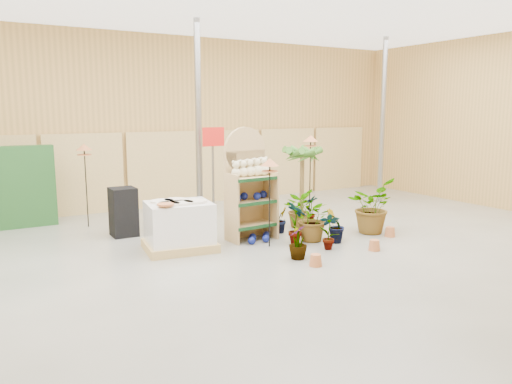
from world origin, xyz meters
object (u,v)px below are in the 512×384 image
pallet_stack (179,226)px  display_shelf (247,188)px  bird_table_front (270,165)px  potted_plant_2 (310,218)px

pallet_stack → display_shelf: bearing=12.3°
bird_table_front → pallet_stack: bearing=157.2°
display_shelf → bird_table_front: display_shelf is taller
display_shelf → potted_plant_2: (0.94, -0.85, -0.56)m
pallet_stack → potted_plant_2: 2.56m
bird_table_front → potted_plant_2: size_ratio=1.83×
potted_plant_2 → pallet_stack: bearing=163.5°
display_shelf → potted_plant_2: bearing=-45.7°
display_shelf → bird_table_front: 0.95m
bird_table_front → display_shelf: bearing=92.9°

